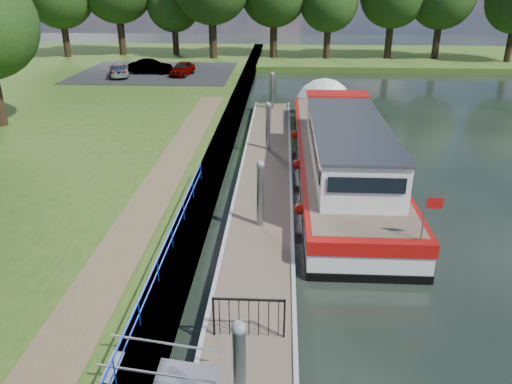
# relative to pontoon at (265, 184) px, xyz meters

# --- Properties ---
(bank_edge) EXTENTS (1.10, 90.00, 0.78)m
(bank_edge) POSITION_rel_pontoon_xyz_m (-2.55, 2.00, 0.20)
(bank_edge) COLOR #473D2D
(bank_edge) RESTS_ON ground
(far_bank) EXTENTS (60.00, 18.00, 0.60)m
(far_bank) POSITION_rel_pontoon_xyz_m (12.00, 39.00, 0.12)
(far_bank) COLOR #2F4E16
(far_bank) RESTS_ON ground
(footpath) EXTENTS (1.60, 40.00, 0.05)m
(footpath) POSITION_rel_pontoon_xyz_m (-4.40, -5.00, 0.62)
(footpath) COLOR brown
(footpath) RESTS_ON riverbank
(carpark) EXTENTS (14.00, 12.00, 0.06)m
(carpark) POSITION_rel_pontoon_xyz_m (-11.00, 25.00, 0.62)
(carpark) COLOR black
(carpark) RESTS_ON riverbank
(blue_fence) EXTENTS (0.04, 18.04, 0.72)m
(blue_fence) POSITION_rel_pontoon_xyz_m (-2.75, -10.00, 1.13)
(blue_fence) COLOR #0C2DBF
(blue_fence) RESTS_ON riverbank
(pontoon) EXTENTS (2.50, 30.00, 0.56)m
(pontoon) POSITION_rel_pontoon_xyz_m (0.00, 0.00, 0.00)
(pontoon) COLOR brown
(pontoon) RESTS_ON ground
(mooring_piles) EXTENTS (0.30, 27.30, 3.55)m
(mooring_piles) POSITION_rel_pontoon_xyz_m (0.00, 0.00, 1.10)
(mooring_piles) COLOR gray
(mooring_piles) RESTS_ON ground
(gangway) EXTENTS (2.58, 1.00, 0.92)m
(gangway) POSITION_rel_pontoon_xyz_m (-1.85, -12.50, 0.44)
(gangway) COLOR #A5A8AD
(gangway) RESTS_ON ground
(gate_panel) EXTENTS (1.85, 0.05, 1.15)m
(gate_panel) POSITION_rel_pontoon_xyz_m (-0.00, -10.80, 0.97)
(gate_panel) COLOR black
(gate_panel) RESTS_ON ground
(barge) EXTENTS (4.36, 21.15, 4.78)m
(barge) POSITION_rel_pontoon_xyz_m (3.60, 2.81, 0.90)
(barge) COLOR black
(barge) RESTS_ON ground
(car_a) EXTENTS (2.01, 3.69, 1.19)m
(car_a) POSITION_rel_pontoon_xyz_m (-8.22, 23.47, 1.25)
(car_a) COLOR #999999
(car_a) RESTS_ON carpark
(car_b) EXTENTS (3.84, 1.38, 1.26)m
(car_b) POSITION_rel_pontoon_xyz_m (-11.27, 24.24, 1.28)
(car_b) COLOR #999999
(car_b) RESTS_ON carpark
(car_c) EXTENTS (2.71, 4.31, 1.16)m
(car_c) POSITION_rel_pontoon_xyz_m (-13.67, 22.55, 1.23)
(car_c) COLOR #999999
(car_c) RESTS_ON carpark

